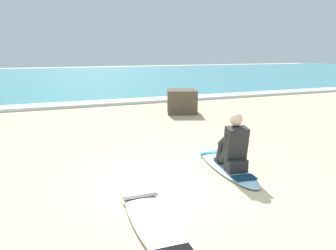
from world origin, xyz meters
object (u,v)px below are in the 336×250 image
at_px(shoreline_rock, 182,101).
at_px(surfer_seated, 233,147).
at_px(surfboard_spare_near, 154,221).
at_px(surfboard_main, 225,165).

bearing_deg(shoreline_rock, surfer_seated, -105.86).
xyz_separation_m(surfer_seated, surfboard_spare_near, (-1.79, -1.09, -0.40)).
bearing_deg(surfboard_main, surfboard_spare_near, -143.01).
distance_m(surfboard_main, shoreline_rock, 5.25).
bearing_deg(surfer_seated, surfboard_main, 83.16).
relative_size(surfer_seated, surfboard_spare_near, 0.42).
relative_size(surfboard_main, surfboard_spare_near, 1.00).
bearing_deg(surfboard_spare_near, surfboard_main, 36.99).
height_order(surfboard_main, surfer_seated, surfer_seated).
xyz_separation_m(surfboard_main, shoreline_rock, (1.47, 5.02, 0.34)).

